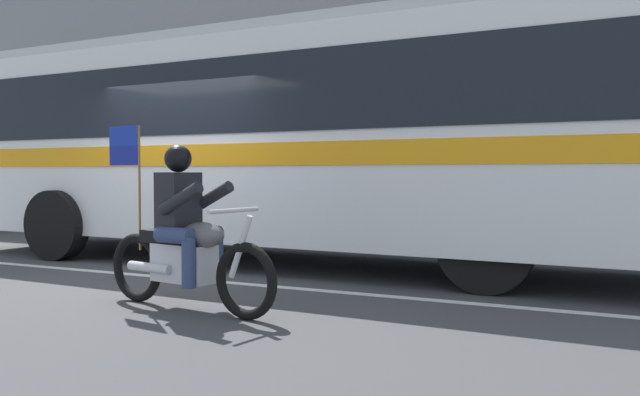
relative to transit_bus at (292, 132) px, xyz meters
name	(u,v)px	position (x,y,z in m)	size (l,w,h in m)	color
ground_plane	(181,270)	(-1.06, -1.19, -1.88)	(60.00, 60.00, 0.00)	#3D3D3F
sidewalk_curb	(337,233)	(-1.06, 3.91, -1.81)	(28.00, 3.80, 0.15)	gray
lane_center_stripe	(151,276)	(-1.06, -1.79, -1.88)	(26.60, 0.14, 0.01)	silver
transit_bus	(292,132)	(0.00, 0.00, 0.00)	(10.94, 3.01, 3.22)	white
motorcycle_with_rider	(186,240)	(0.59, -3.26, -1.22)	(2.18, 0.69, 1.78)	black
fire_hydrant	(395,217)	(0.62, 2.61, -1.36)	(0.22, 0.30, 0.75)	red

